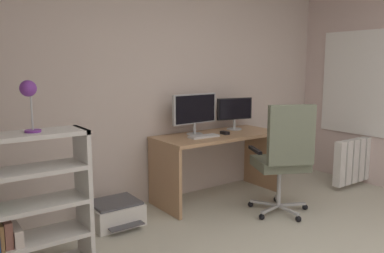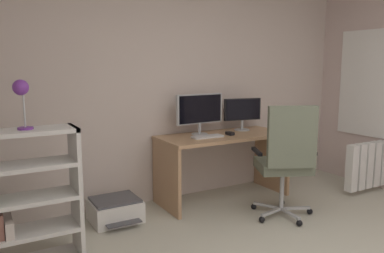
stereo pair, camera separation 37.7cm
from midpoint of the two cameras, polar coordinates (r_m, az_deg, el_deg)
The scene contains 11 objects.
wall_back at distance 4.38m, azimuth -0.87°, elevation 6.42°, with size 4.79×0.10×2.63m, color beige.
desk at distance 4.41m, azimuth 7.05°, elevation -3.72°, with size 1.47×0.63×0.75m.
monitor_main at distance 4.30m, azimuth 3.66°, elevation 2.38°, with size 0.59×0.18×0.45m.
monitor_secondary at distance 4.65m, azimuth 9.72°, elevation 2.22°, with size 0.46×0.18×0.38m.
keyboard at distance 4.17m, azimuth 4.87°, elevation -1.50°, with size 0.34×0.13×0.02m, color silver.
computer_mouse at distance 4.35m, azimuth 8.05°, elevation -1.04°, with size 0.06×0.10×0.03m, color black.
office_chair at distance 3.93m, azimuth 16.37°, elevation -4.32°, with size 0.66×0.67×1.15m.
bookshelf at distance 3.11m, azimuth -22.45°, elevation -10.82°, with size 0.86×0.32×1.05m.
desk_lamp at distance 2.96m, azimuth -20.45°, elevation 4.63°, with size 0.13×0.11×0.36m.
printer at distance 3.93m, azimuth -8.43°, elevation -12.03°, with size 0.47×0.49×0.23m.
radiator at distance 5.34m, azimuth 27.47°, elevation -4.81°, with size 1.06×0.10×0.55m.
Camera 2 is at (-1.96, -1.31, 1.52)m, focal length 36.41 mm.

